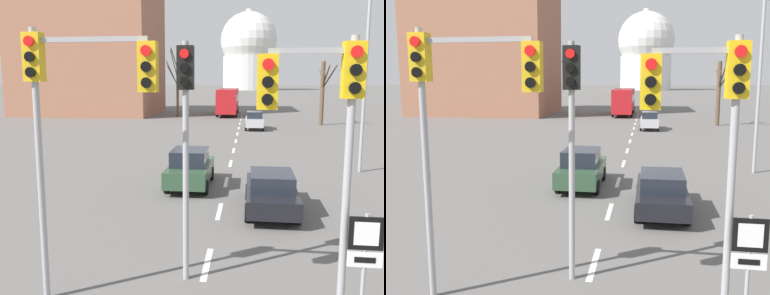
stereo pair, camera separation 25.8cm
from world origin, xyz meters
TOP-DOWN VIEW (x-y plane):
  - lane_stripe_1 at (0.00, 7.59)m, footprint 0.16×2.00m
  - lane_stripe_2 at (0.00, 12.09)m, footprint 0.16×2.00m
  - lane_stripe_3 at (0.00, 16.59)m, footprint 0.16×2.00m
  - lane_stripe_4 at (0.00, 21.09)m, footprint 0.16×2.00m
  - lane_stripe_5 at (0.00, 25.59)m, footprint 0.16×2.00m
  - lane_stripe_6 at (0.00, 30.09)m, footprint 0.16×2.00m
  - lane_stripe_7 at (0.00, 34.59)m, footprint 0.16×2.00m
  - lane_stripe_8 at (0.00, 39.09)m, footprint 0.16×2.00m
  - lane_stripe_9 at (0.00, 43.59)m, footprint 0.16×2.00m
  - lane_stripe_10 at (0.00, 48.09)m, footprint 0.16×2.00m
  - lane_stripe_11 at (0.00, 52.59)m, footprint 0.16×2.00m
  - lane_stripe_12 at (0.00, 57.09)m, footprint 0.16×2.00m
  - traffic_signal_near_right at (2.25, 4.92)m, footprint 1.80×0.34m
  - traffic_signal_centre_tall at (-0.42, 6.71)m, footprint 0.36×0.34m
  - traffic_signal_near_left at (-2.49, 5.39)m, footprint 2.68×0.34m
  - route_sign_post at (3.06, 4.69)m, footprint 0.60×0.08m
  - street_lamp_right at (6.26, 19.74)m, footprint 2.56×0.36m
  - sedan_near_left at (1.49, 38.38)m, footprint 1.75×4.35m
  - sedan_near_right at (-1.54, 15.57)m, footprint 1.83×4.30m
  - sedan_mid_centre at (1.83, 12.36)m, footprint 1.83×4.39m
  - city_bus at (-1.87, 54.84)m, footprint 2.66×10.80m
  - bare_tree_left_near at (-8.20, 51.18)m, footprint 1.64×3.30m
  - bare_tree_right_near at (8.48, 43.17)m, footprint 1.27×4.06m
  - capitol_dome at (0.00, 204.44)m, footprint 26.28×26.28m
  - apartment_block_left at (-20.72, 54.60)m, footprint 18.00×14.00m

SIDE VIEW (x-z plane):
  - lane_stripe_1 at x=0.00m, z-range 0.00..0.01m
  - lane_stripe_2 at x=0.00m, z-range 0.00..0.01m
  - lane_stripe_3 at x=0.00m, z-range 0.00..0.01m
  - lane_stripe_4 at x=0.00m, z-range 0.00..0.01m
  - lane_stripe_5 at x=0.00m, z-range 0.00..0.01m
  - lane_stripe_6 at x=0.00m, z-range 0.00..0.01m
  - lane_stripe_7 at x=0.00m, z-range 0.00..0.01m
  - lane_stripe_8 at x=0.00m, z-range 0.00..0.01m
  - lane_stripe_9 at x=0.00m, z-range 0.00..0.01m
  - lane_stripe_10 at x=0.00m, z-range 0.00..0.01m
  - lane_stripe_11 at x=0.00m, z-range 0.00..0.01m
  - lane_stripe_12 at x=0.00m, z-range 0.00..0.01m
  - sedan_mid_centre at x=1.83m, z-range 0.02..1.48m
  - sedan_near_right at x=-1.54m, z-range -0.01..1.69m
  - sedan_near_left at x=1.49m, z-range 0.02..1.73m
  - route_sign_post at x=3.06m, z-range 0.43..2.82m
  - city_bus at x=-1.87m, z-range 0.31..3.79m
  - bare_tree_right_near at x=8.48m, z-range 0.28..6.85m
  - traffic_signal_centre_tall at x=-0.42m, z-range 1.07..6.59m
  - bare_tree_left_near at x=-8.20m, z-range -0.29..8.28m
  - traffic_signal_near_right at x=2.25m, z-range 1.39..6.82m
  - traffic_signal_near_left at x=-2.49m, z-range 1.49..7.20m
  - street_lamp_right at x=6.26m, z-range 1.02..10.54m
  - apartment_block_left at x=-20.72m, z-range 0.00..23.36m
  - capitol_dome at x=0.00m, z-range -0.48..36.64m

